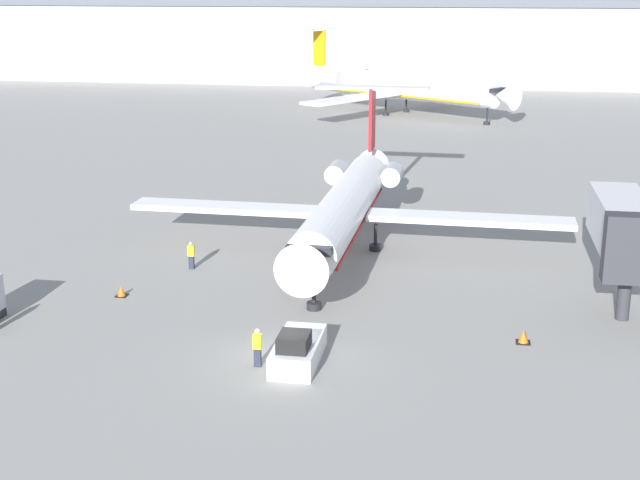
# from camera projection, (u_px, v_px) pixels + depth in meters

# --- Properties ---
(ground_plane) EXTENTS (600.00, 600.00, 0.00)m
(ground_plane) POSITION_uv_depth(u_px,v_px,m) (285.00, 364.00, 40.82)
(ground_plane) COLOR gray
(terminal_building) EXTENTS (180.00, 16.80, 14.18)m
(terminal_building) POSITION_uv_depth(u_px,v_px,m) (427.00, 41.00, 152.48)
(terminal_building) COLOR #B2B2B7
(terminal_building) RESTS_ON ground
(airplane_main) EXTENTS (28.61, 27.04, 9.37)m
(airplane_main) POSITION_uv_depth(u_px,v_px,m) (346.00, 204.00, 56.75)
(airplane_main) COLOR white
(airplane_main) RESTS_ON ground
(pushback_tug) EXTENTS (1.95, 4.59, 1.76)m
(pushback_tug) POSITION_uv_depth(u_px,v_px,m) (298.00, 349.00, 40.83)
(pushback_tug) COLOR silver
(pushback_tug) RESTS_ON ground
(worker_near_tug) EXTENTS (0.40, 0.26, 1.85)m
(worker_near_tug) POSITION_uv_depth(u_px,v_px,m) (257.00, 347.00, 40.31)
(worker_near_tug) COLOR #232838
(worker_near_tug) RESTS_ON ground
(worker_by_wing) EXTENTS (0.40, 0.24, 1.73)m
(worker_by_wing) POSITION_uv_depth(u_px,v_px,m) (191.00, 255.00, 54.13)
(worker_by_wing) COLOR #232838
(worker_by_wing) RESTS_ON ground
(traffic_cone_left) EXTENTS (0.64, 0.64, 0.60)m
(traffic_cone_left) POSITION_uv_depth(u_px,v_px,m) (121.00, 291.00, 49.59)
(traffic_cone_left) COLOR black
(traffic_cone_left) RESTS_ON ground
(traffic_cone_right) EXTENTS (0.69, 0.69, 0.65)m
(traffic_cone_right) POSITION_uv_depth(u_px,v_px,m) (523.00, 337.00, 43.16)
(traffic_cone_right) COLOR black
(traffic_cone_right) RESTS_ON ground
(airplane_parked_far_left) EXTENTS (30.69, 31.00, 10.55)m
(airplane_parked_far_left) POSITION_uv_depth(u_px,v_px,m) (402.00, 86.00, 116.87)
(airplane_parked_far_left) COLOR white
(airplane_parked_far_left) RESTS_ON ground
(jet_bridge) EXTENTS (3.20, 9.78, 6.19)m
(jet_bridge) POSITION_uv_depth(u_px,v_px,m) (625.00, 229.00, 46.60)
(jet_bridge) COLOR #2D2D33
(jet_bridge) RESTS_ON ground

